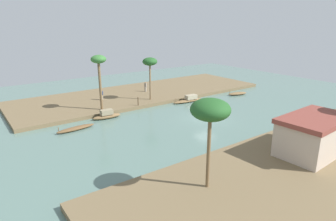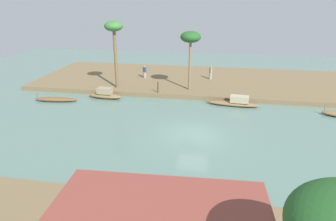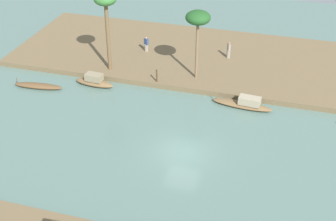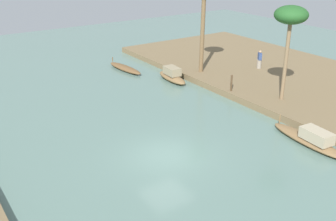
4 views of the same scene
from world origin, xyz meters
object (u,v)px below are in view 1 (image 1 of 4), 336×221
palm_tree_left_far (99,63)px  sampan_with_tall_canopy (189,100)px  palm_tree_left_near (150,63)px  sampan_with_red_awning (76,128)px  person_by_mooring (102,96)px  palm_tree_right_short (210,111)px  riverside_building (314,135)px  sampan_foreground (107,115)px  sampan_midstream (237,94)px  mooring_post (138,101)px  person_on_near_bank (145,87)px

palm_tree_left_far → sampan_with_tall_canopy: bearing=168.6°
palm_tree_left_near → sampan_with_red_awning: bearing=20.6°
person_by_mooring → palm_tree_left_far: palm_tree_left_far is taller
palm_tree_left_far → palm_tree_right_short: bearing=85.5°
riverside_building → sampan_with_tall_canopy: bearing=-101.8°
palm_tree_right_short → sampan_with_red_awning: bearing=-79.5°
palm_tree_left_near → palm_tree_left_far: palm_tree_left_far is taller
person_by_mooring → palm_tree_right_short: size_ratio=0.23×
sampan_foreground → sampan_with_tall_canopy: (-13.66, 0.01, -0.06)m
sampan_foreground → palm_tree_left_far: palm_tree_left_far is taller
palm_tree_left_far → palm_tree_right_short: 22.82m
sampan_midstream → sampan_foreground: size_ratio=0.97×
sampan_with_tall_canopy → mooring_post: (8.15, -1.45, 0.71)m
person_by_mooring → riverside_building: bearing=136.1°
sampan_foreground → palm_tree_left_near: size_ratio=0.59×
person_on_near_bank → mooring_post: 8.57m
sampan_with_tall_canopy → palm_tree_left_near: 8.20m
palm_tree_left_far → person_by_mooring: bearing=-113.8°
sampan_foreground → mooring_post: 5.73m
sampan_with_tall_canopy → riverside_building: 21.82m
sampan_midstream → sampan_with_red_awning: sampan_midstream is taller
sampan_with_red_awning → person_on_near_bank: bearing=-153.2°
sampan_foreground → mooring_post: mooring_post is taller
person_on_near_bank → person_by_mooring: size_ratio=1.07×
mooring_post → palm_tree_left_far: (5.01, -1.20, 5.67)m
sampan_midstream → person_by_mooring: 22.44m
person_by_mooring → palm_tree_right_short: 28.17m
sampan_foreground → palm_tree_right_short: bearing=90.4°
person_by_mooring → person_on_near_bank: bearing=-143.6°
person_by_mooring → palm_tree_left_near: 8.90m
sampan_foreground → person_by_mooring: person_by_mooring is taller
sampan_foreground → person_on_near_bank: 13.59m
sampan_midstream → person_on_near_bank: person_on_near_bank is taller
person_on_near_bank → person_by_mooring: bearing=63.7°
sampan_with_red_awning → sampan_foreground: size_ratio=1.22×
palm_tree_left_near → riverside_building: (-1.59, 24.71, -3.82)m
sampan_midstream → riverside_building: size_ratio=0.50×
person_on_near_bank → riverside_building: (0.55, 29.61, 1.07)m
sampan_midstream → riverside_building: bearing=71.6°
sampan_with_red_awning → palm_tree_left_near: 15.49m
sampan_midstream → sampan_with_red_awning: (27.92, 0.46, -0.02)m
palm_tree_left_far → palm_tree_right_short: palm_tree_left_far is taller
palm_tree_right_short → palm_tree_left_far: bearing=-94.5°
sampan_midstream → palm_tree_right_short: palm_tree_right_short is taller
person_by_mooring → sampan_foreground: bearing=101.8°
sampan_with_red_awning → sampan_with_tall_canopy: (-18.36, -1.82, 0.16)m
sampan_with_tall_canopy → mooring_post: 8.31m
sampan_with_tall_canopy → riverside_building: size_ratio=0.71×
sampan_midstream → sampan_with_red_awning: size_ratio=0.79×
sampan_with_tall_canopy → sampan_with_red_awning: bearing=10.6°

